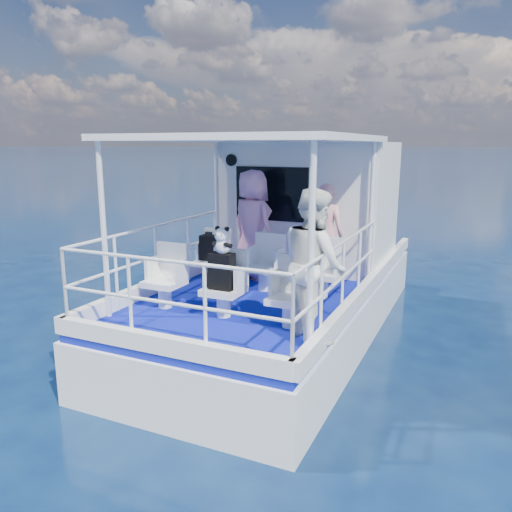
{
  "coord_description": "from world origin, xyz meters",
  "views": [
    {
      "loc": [
        2.91,
        -6.46,
        3.05
      ],
      "look_at": [
        0.14,
        -0.4,
        1.57
      ],
      "focal_mm": 35.0,
      "sensor_mm": 36.0,
      "label": 1
    }
  ],
  "objects_px": {
    "passenger_port_fwd": "(253,225)",
    "panda": "(222,240)",
    "backpack_center": "(222,271)",
    "passenger_stbd_aft": "(314,264)"
  },
  "relations": [
    {
      "from": "panda",
      "to": "passenger_stbd_aft",
      "type": "bearing_deg",
      "value": -5.82
    },
    {
      "from": "passenger_port_fwd",
      "to": "passenger_stbd_aft",
      "type": "bearing_deg",
      "value": 153.83
    },
    {
      "from": "backpack_center",
      "to": "panda",
      "type": "xyz_separation_m",
      "value": [
        0.02,
        -0.01,
        0.4
      ]
    },
    {
      "from": "backpack_center",
      "to": "passenger_port_fwd",
      "type": "bearing_deg",
      "value": 103.96
    },
    {
      "from": "passenger_port_fwd",
      "to": "backpack_center",
      "type": "height_order",
      "value": "passenger_port_fwd"
    },
    {
      "from": "passenger_port_fwd",
      "to": "panda",
      "type": "bearing_deg",
      "value": 128.59
    },
    {
      "from": "passenger_stbd_aft",
      "to": "panda",
      "type": "height_order",
      "value": "passenger_stbd_aft"
    },
    {
      "from": "passenger_stbd_aft",
      "to": "backpack_center",
      "type": "xyz_separation_m",
      "value": [
        -1.24,
        0.13,
        -0.24
      ]
    },
    {
      "from": "backpack_center",
      "to": "panda",
      "type": "relative_size",
      "value": 1.36
    },
    {
      "from": "passenger_stbd_aft",
      "to": "backpack_center",
      "type": "distance_m",
      "value": 1.27
    }
  ]
}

